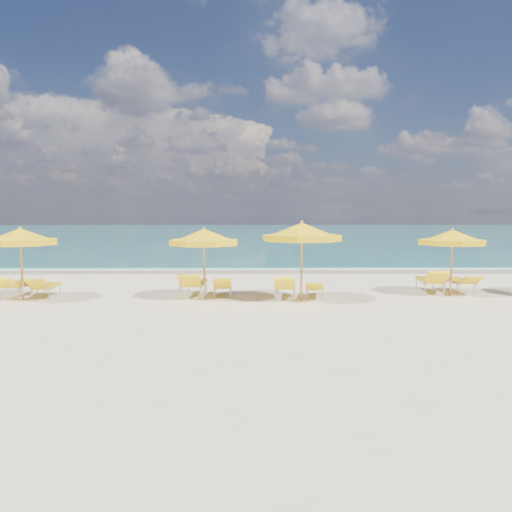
{
  "coord_description": "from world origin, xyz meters",
  "views": [
    {
      "loc": [
        -0.21,
        -15.54,
        2.69
      ],
      "look_at": [
        0.0,
        1.5,
        1.2
      ],
      "focal_mm": 35.0,
      "sensor_mm": 36.0,
      "label": 1
    }
  ],
  "objects": [
    {
      "name": "ground_plane",
      "position": [
        0.0,
        0.0,
        0.0
      ],
      "size": [
        120.0,
        120.0,
        0.0
      ],
      "primitive_type": "plane",
      "color": "beige"
    },
    {
      "name": "ocean",
      "position": [
        0.0,
        48.0,
        0.0
      ],
      "size": [
        120.0,
        80.0,
        0.3
      ],
      "primitive_type": "cube",
      "color": "#126764",
      "rests_on": "ground"
    },
    {
      "name": "wet_sand_band",
      "position": [
        0.0,
        7.4,
        0.0
      ],
      "size": [
        120.0,
        2.6,
        0.01
      ],
      "primitive_type": "cube",
      "color": "tan",
      "rests_on": "ground"
    },
    {
      "name": "foam_line",
      "position": [
        0.0,
        8.2,
        0.0
      ],
      "size": [
        120.0,
        1.2,
        0.03
      ],
      "primitive_type": "cube",
      "color": "white",
      "rests_on": "ground"
    },
    {
      "name": "whitecap_near",
      "position": [
        -6.0,
        17.0,
        0.0
      ],
      "size": [
        14.0,
        0.36,
        0.05
      ],
      "primitive_type": "cube",
      "color": "white",
      "rests_on": "ground"
    },
    {
      "name": "whitecap_far",
      "position": [
        8.0,
        24.0,
        0.0
      ],
      "size": [
        18.0,
        0.3,
        0.05
      ],
      "primitive_type": "cube",
      "color": "white",
      "rests_on": "ground"
    },
    {
      "name": "umbrella_2",
      "position": [
        -7.24,
        -0.2,
        1.93
      ],
      "size": [
        2.24,
        2.24,
        2.27
      ],
      "rotation": [
        0.0,
        0.0,
        -0.0
      ],
      "color": "tan",
      "rests_on": "ground"
    },
    {
      "name": "umbrella_3",
      "position": [
        -1.63,
        -0.14,
        1.91
      ],
      "size": [
        2.89,
        2.89,
        2.25
      ],
      "rotation": [
        0.0,
        0.0,
        -0.39
      ],
      "color": "tan",
      "rests_on": "ground"
    },
    {
      "name": "umbrella_4",
      "position": [
        1.37,
        -0.4,
        2.08
      ],
      "size": [
        2.83,
        2.83,
        2.44
      ],
      "rotation": [
        0.0,
        0.0,
        -0.2
      ],
      "color": "tan",
      "rests_on": "ground"
    },
    {
      "name": "umbrella_5",
      "position": [
        6.39,
        0.6,
        1.87
      ],
      "size": [
        2.37,
        2.37,
        2.19
      ],
      "rotation": [
        0.0,
        0.0,
        -0.1
      ],
      "color": "tan",
      "rests_on": "ground"
    },
    {
      "name": "lounger_2_left",
      "position": [
        -7.62,
        0.34,
        0.24
      ],
      "size": [
        0.7,
        2.02,
        0.79
      ],
      "rotation": [
        0.0,
        0.0,
        -0.02
      ],
      "color": "#A5A8AD",
      "rests_on": "ground"
    },
    {
      "name": "lounger_2_right",
      "position": [
        -6.72,
        0.28,
        0.21
      ],
      "size": [
        0.66,
        1.72,
        0.74
      ],
      "rotation": [
        0.0,
        0.0,
        0.06
      ],
      "color": "#A5A8AD",
      "rests_on": "ground"
    },
    {
      "name": "lounger_3_left",
      "position": [
        -2.02,
        0.44,
        0.25
      ],
      "size": [
        0.77,
        2.06,
        0.87
      ],
      "rotation": [
        0.0,
        0.0,
        -0.05
      ],
      "color": "#A5A8AD",
      "rests_on": "ground"
    },
    {
      "name": "lounger_3_right",
      "position": [
        -1.08,
        0.39,
        0.21
      ],
      "size": [
        0.6,
        1.71,
        0.72
      ],
      "rotation": [
        0.0,
        0.0,
        0.02
      ],
      "color": "#A5A8AD",
      "rests_on": "ground"
    },
    {
      "name": "lounger_4_left",
      "position": [
        0.91,
        0.01,
        0.23
      ],
      "size": [
        0.82,
        1.95,
        0.82
      ],
      "rotation": [
        0.0,
        0.0,
        -0.11
      ],
      "color": "#A5A8AD",
      "rests_on": "ground"
    },
    {
      "name": "lounger_4_right",
      "position": [
        1.86,
        0.1,
        0.2
      ],
      "size": [
        0.81,
        1.75,
        0.61
      ],
      "rotation": [
        0.0,
        0.0,
        -0.17
      ],
      "color": "#A5A8AD",
      "rests_on": "ground"
    },
    {
      "name": "lounger_5_left",
      "position": [
        5.87,
        1.05,
        0.25
      ],
      "size": [
        0.88,
        2.05,
        0.89
      ],
      "rotation": [
        0.0,
        0.0,
        -0.11
      ],
      "color": "#A5A8AD",
      "rests_on": "ground"
    },
    {
      "name": "lounger_5_right",
      "position": [
        6.88,
        1.16,
        0.22
      ],
      "size": [
        0.7,
        1.93,
        0.71
      ],
      "rotation": [
        0.0,
        0.0,
        0.05
      ],
      "color": "#A5A8AD",
      "rests_on": "ground"
    }
  ]
}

